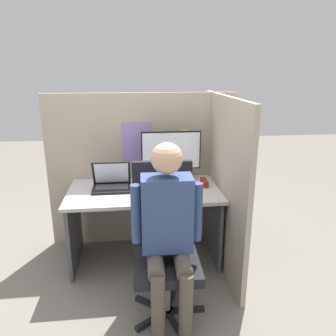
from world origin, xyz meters
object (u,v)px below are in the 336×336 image
paper_box (171,179)px  person (168,224)px  office_chair (165,241)px  monitor (171,153)px  laptop (112,184)px  stapler (204,183)px  carrot_toy (150,196)px

paper_box → person: person is taller
office_chair → paper_box: bearing=80.1°
monitor → person: size_ratio=0.43×
laptop → paper_box: bearing=14.3°
paper_box → person: (-0.14, -0.99, 0.02)m
monitor → stapler: monitor is taller
stapler → person: size_ratio=0.12×
monitor → office_chair: (-0.14, -0.83, -0.45)m
stapler → monitor: bearing=153.8°
monitor → office_chair: size_ratio=0.51×
paper_box → monitor: (0.00, 0.00, 0.26)m
office_chair → person: size_ratio=0.85×
paper_box → laptop: laptop is taller
laptop → carrot_toy: size_ratio=2.64×
laptop → stapler: bearing=-0.0°
paper_box → person: size_ratio=0.24×
monitor → person: person is taller
stapler → person: 0.95m
person → laptop: bearing=115.9°
carrot_toy → person: (0.08, -0.58, 0.03)m
laptop → stapler: (0.84, -0.00, -0.02)m
laptop → person: size_ratio=0.26×
paper_box → person: bearing=-98.1°
stapler → laptop: bearing=180.0°
paper_box → laptop: 0.57m
monitor → office_chair: 0.95m
carrot_toy → office_chair: office_chair is taller
monitor → office_chair: monitor is taller
paper_box → office_chair: office_chair is taller
stapler → paper_box: bearing=154.2°
laptop → office_chair: 0.83m
monitor → carrot_toy: (-0.22, -0.41, -0.26)m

